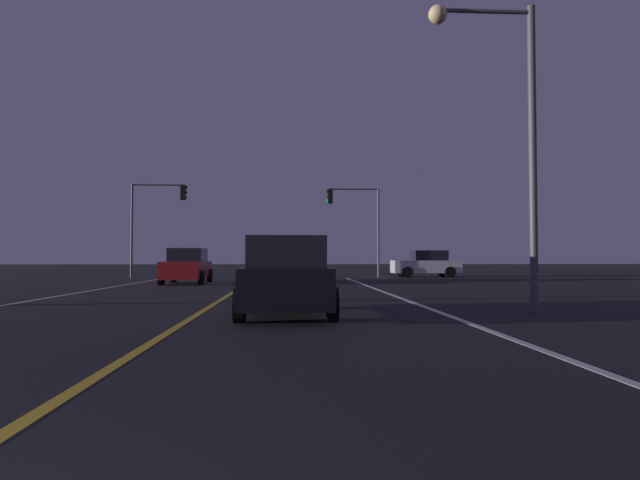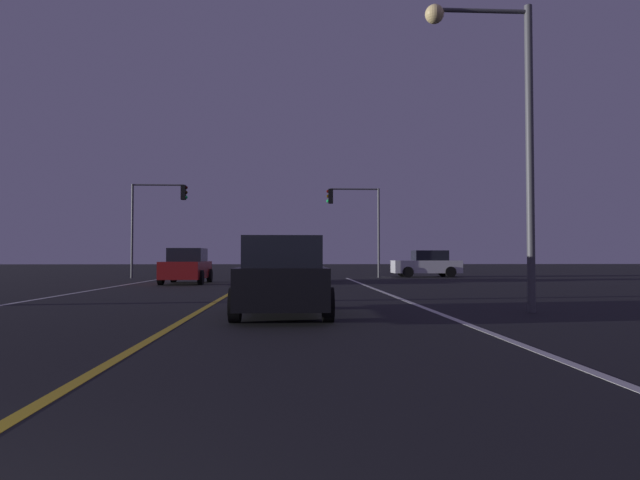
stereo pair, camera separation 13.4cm
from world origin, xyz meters
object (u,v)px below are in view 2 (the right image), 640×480
(traffic_light_near_left, at_px, (158,208))
(street_lamp_right_near, at_px, (503,112))
(car_lead_same_lane, at_px, (283,278))
(car_ahead_far, at_px, (301,266))
(traffic_light_near_right, at_px, (354,211))
(car_crossing_side, at_px, (427,264))
(car_oncoming, at_px, (187,266))

(traffic_light_near_left, bearing_deg, street_lamp_right_near, -58.89)
(car_lead_same_lane, xyz_separation_m, street_lamp_right_near, (5.04, 0.33, 3.79))
(car_ahead_far, relative_size, traffic_light_near_right, 0.78)
(car_crossing_side, relative_size, car_oncoming, 1.00)
(traffic_light_near_left, bearing_deg, car_lead_same_lane, -70.02)
(car_oncoming, height_order, street_lamp_right_near, street_lamp_right_near)
(car_crossing_side, bearing_deg, street_lamp_right_near, 80.44)
(car_ahead_far, height_order, street_lamp_right_near, street_lamp_right_near)
(street_lamp_right_near, bearing_deg, car_lead_same_lane, 3.70)
(traffic_light_near_right, bearing_deg, car_lead_same_lane, 79.57)
(traffic_light_near_right, bearing_deg, street_lamp_right_near, 92.72)
(car_crossing_side, distance_m, traffic_light_near_left, 17.18)
(car_crossing_side, bearing_deg, car_oncoming, 30.87)
(car_crossing_side, distance_m, car_lead_same_lane, 24.63)
(car_lead_same_lane, relative_size, car_oncoming, 1.00)
(car_ahead_far, xyz_separation_m, street_lamp_right_near, (4.37, -16.25, 3.79))
(car_crossing_side, height_order, traffic_light_near_right, traffic_light_near_right)
(car_ahead_far, bearing_deg, car_crossing_side, -51.97)
(car_oncoming, distance_m, street_lamp_right_near, 17.93)
(car_oncoming, bearing_deg, street_lamp_right_near, 34.43)
(car_oncoming, bearing_deg, traffic_light_near_right, 128.47)
(traffic_light_near_right, height_order, traffic_light_near_left, traffic_light_near_left)
(car_ahead_far, distance_m, traffic_light_near_left, 10.65)
(car_lead_same_lane, relative_size, traffic_light_near_left, 0.75)
(car_ahead_far, relative_size, street_lamp_right_near, 0.60)
(car_lead_same_lane, bearing_deg, street_lamp_right_near, -86.30)
(street_lamp_right_near, bearing_deg, traffic_light_near_right, -87.28)
(street_lamp_right_near, bearing_deg, traffic_light_near_left, -58.89)
(car_lead_same_lane, bearing_deg, car_oncoming, 18.23)
(car_oncoming, bearing_deg, car_ahead_far, 108.01)
(car_ahead_far, xyz_separation_m, traffic_light_near_left, (-8.61, 5.26, 3.43))
(car_crossing_side, height_order, car_ahead_far, same)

